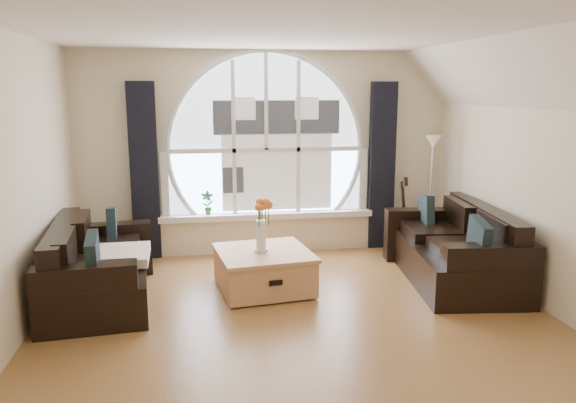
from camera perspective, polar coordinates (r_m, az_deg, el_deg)
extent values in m
cube|color=brown|center=(5.28, 1.62, -13.20)|extent=(5.00, 5.50, 0.01)
cube|color=silver|center=(4.82, 1.81, 17.39)|extent=(5.00, 5.50, 0.01)
cube|color=beige|center=(7.56, -2.28, 4.97)|extent=(5.00, 0.01, 2.70)
cube|color=beige|center=(2.32, 14.98, -10.34)|extent=(5.00, 0.01, 2.70)
cube|color=beige|center=(5.88, 26.39, 1.94)|extent=(0.01, 5.50, 2.70)
cube|color=silver|center=(5.65, 24.77, 11.94)|extent=(0.92, 5.50, 0.72)
cube|color=silver|center=(7.51, -2.27, 7.03)|extent=(2.60, 0.06, 2.15)
cube|color=white|center=(7.61, -2.13, -1.42)|extent=(2.90, 0.22, 0.08)
cube|color=white|center=(7.48, -2.24, 7.01)|extent=(2.76, 0.08, 2.15)
cube|color=silver|center=(7.52, -1.10, 6.09)|extent=(1.70, 0.02, 1.50)
cube|color=black|center=(7.44, -14.48, 2.96)|extent=(0.35, 0.12, 2.30)
cube|color=black|center=(7.83, 9.57, 3.56)|extent=(0.35, 0.12, 2.30)
cube|color=black|center=(6.21, -18.65, -6.04)|extent=(1.10, 1.94, 0.83)
cube|color=black|center=(6.74, 16.45, -4.55)|extent=(1.20, 2.06, 0.87)
cube|color=#BF7F4E|center=(6.23, -2.49, -6.87)|extent=(1.12, 1.12, 0.49)
cube|color=silver|center=(6.07, -16.61, -5.31)|extent=(0.56, 0.56, 0.10)
cube|color=white|center=(6.06, -2.80, -1.56)|extent=(0.24, 0.24, 0.70)
cube|color=#B2B2B2|center=(7.71, 14.37, 0.60)|extent=(0.24, 0.24, 1.60)
cube|color=#946226|center=(7.71, 11.49, -1.32)|extent=(0.40, 0.30, 1.06)
imported|color=#1E6023|center=(7.51, -8.24, -0.13)|extent=(0.18, 0.12, 0.32)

